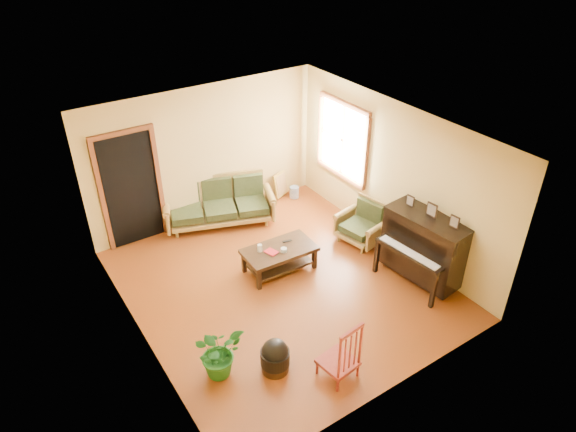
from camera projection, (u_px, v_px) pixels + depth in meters
floor at (281, 284)px, 8.27m from camera, size 5.00×5.00×0.00m
doorway at (131, 190)px, 8.79m from camera, size 1.08×0.16×2.05m
window at (343, 140)px, 9.43m from camera, size 0.12×1.36×1.46m
sofa at (219, 203)px, 9.58m from camera, size 2.19×1.48×0.86m
coffee_table at (279, 259)px, 8.48m from camera, size 1.21×0.69×0.43m
armchair at (361, 223)px, 9.09m from camera, size 0.87×0.90×0.77m
piano at (424, 248)px, 8.11m from camera, size 0.91×1.39×1.17m
footstool at (275, 359)px, 6.69m from camera, size 0.48×0.48×0.37m
red_chair at (339, 349)px, 6.47m from camera, size 0.49×0.53×0.93m
leaning_frame at (281, 184)px, 10.55m from camera, size 0.41×0.25×0.55m
ceramic_crock at (294, 192)px, 10.58m from camera, size 0.20×0.20×0.24m
potted_plant at (218, 352)px, 6.57m from camera, size 0.75×0.69×0.70m
book at (268, 254)px, 8.21m from camera, size 0.20×0.24×0.02m
candle at (260, 248)px, 8.27m from camera, size 0.09×0.09×0.13m
glass_jar at (284, 250)px, 8.27m from camera, size 0.12×0.12×0.07m
remote at (287, 241)px, 8.53m from camera, size 0.16×0.08×0.02m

